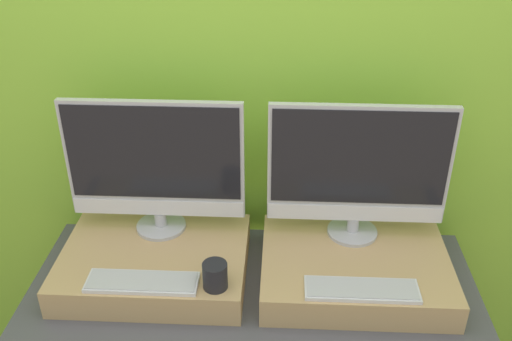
# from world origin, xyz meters

# --- Properties ---
(wall_back) EXTENTS (8.00, 0.04, 2.60)m
(wall_back) POSITION_xyz_m (0.00, 0.73, 1.30)
(wall_back) COLOR #8CC638
(wall_back) RESTS_ON ground_plane
(workbench) EXTENTS (1.43, 0.66, 0.80)m
(workbench) POSITION_xyz_m (0.00, 0.33, 0.70)
(workbench) COLOR #47474C
(workbench) RESTS_ON ground_plane
(wooden_riser_left) EXTENTS (0.59, 0.44, 0.10)m
(wooden_riser_left) POSITION_xyz_m (-0.32, 0.39, 0.85)
(wooden_riser_left) COLOR tan
(wooden_riser_left) RESTS_ON workbench
(monitor_left) EXTENTS (0.57, 0.17, 0.46)m
(monitor_left) POSITION_xyz_m (-0.32, 0.52, 1.14)
(monitor_left) COLOR #B2B2B7
(monitor_left) RESTS_ON wooden_riser_left
(keyboard_left) EXTENTS (0.33, 0.10, 0.01)m
(keyboard_left) POSITION_xyz_m (-0.32, 0.23, 0.90)
(keyboard_left) COLOR silver
(keyboard_left) RESTS_ON wooden_riser_left
(mug) EXTENTS (0.07, 0.07, 0.08)m
(mug) POSITION_xyz_m (-0.10, 0.23, 0.94)
(mug) COLOR black
(mug) RESTS_ON wooden_riser_left
(wooden_riser_right) EXTENTS (0.59, 0.44, 0.10)m
(wooden_riser_right) POSITION_xyz_m (0.32, 0.39, 0.85)
(wooden_riser_right) COLOR tan
(wooden_riser_right) RESTS_ON workbench
(monitor_right) EXTENTS (0.57, 0.17, 0.46)m
(monitor_right) POSITION_xyz_m (0.32, 0.52, 1.14)
(monitor_right) COLOR #B2B2B7
(monitor_right) RESTS_ON wooden_riser_right
(keyboard_right) EXTENTS (0.33, 0.10, 0.01)m
(keyboard_right) POSITION_xyz_m (0.32, 0.23, 0.90)
(keyboard_right) COLOR silver
(keyboard_right) RESTS_ON wooden_riser_right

